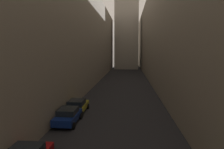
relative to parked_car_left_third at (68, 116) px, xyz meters
The scene contains 5 objects.
ground_plane 28.44m from the parked_car_left_third, 81.10° to the left, with size 264.00×264.00×0.00m, color black.
building_block_left 32.05m from the parked_car_left_third, 102.76° to the left, with size 11.43×108.00×18.85m, color gray.
building_block_right 36.07m from the parked_car_left_third, 59.76° to the left, with size 15.28×108.00×20.23m, color #756B5B.
parked_car_left_third is the anchor object (origin of this frame).
parked_car_left_far 3.36m from the parked_car_left_third, 90.00° to the left, with size 1.94×4.59×1.45m.
Camera 1 is at (1.20, 1.86, 6.62)m, focal length 33.20 mm.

